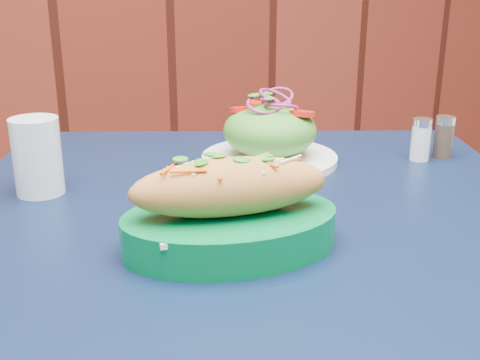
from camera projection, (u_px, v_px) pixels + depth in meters
name	position (u px, v px, depth m)	size (l,w,h in m)	color
cafe_table	(248.00, 268.00, 0.81)	(1.02, 1.02, 0.75)	black
banh_mi_basket	(230.00, 211.00, 0.66)	(0.26, 0.18, 0.11)	#006831
salad_plate	(270.00, 136.00, 0.96)	(0.22, 0.22, 0.11)	white
water_glass	(37.00, 156.00, 0.82)	(0.07, 0.07, 0.11)	silver
salt_shaker	(421.00, 140.00, 0.97)	(0.03, 0.03, 0.07)	white
pepper_shaker	(444.00, 137.00, 0.99)	(0.03, 0.03, 0.07)	#3F3326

